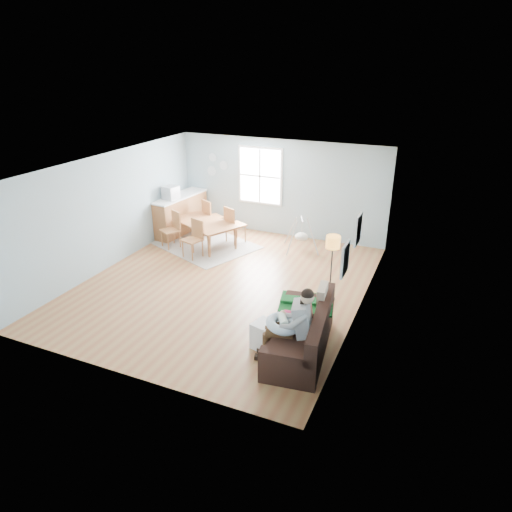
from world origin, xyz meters
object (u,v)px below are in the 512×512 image
at_px(chair_se, 195,236).
at_px(chair_ne, 233,222).
at_px(chair_nw, 210,215).
at_px(floor_lamp, 333,247).
at_px(monitor, 171,193).
at_px(chair_sw, 173,227).
at_px(baby_swing, 301,236).
at_px(father, 293,322).
at_px(sofa, 303,336).
at_px(toddler, 302,308).
at_px(dining_table, 204,233).
at_px(storage_cube, 266,336).
at_px(counter, 180,214).

distance_m(chair_se, chair_ne, 1.30).
relative_size(chair_nw, chair_ne, 1.00).
height_order(floor_lamp, monitor, monitor).
relative_size(chair_sw, monitor, 2.17).
relative_size(chair_ne, baby_swing, 0.91).
xyz_separation_m(father, floor_lamp, (0.04, 2.30, 0.45)).
distance_m(father, baby_swing, 4.84).
xyz_separation_m(sofa, chair_sw, (-4.68, 3.19, 0.25)).
distance_m(father, chair_ne, 5.44).
bearing_deg(chair_nw, monitor, -148.85).
xyz_separation_m(chair_sw, chair_ne, (1.35, 0.86, 0.04)).
height_order(toddler, baby_swing, toddler).
xyz_separation_m(dining_table, chair_sw, (-0.68, -0.43, 0.23)).
relative_size(storage_cube, chair_nw, 0.51).
xyz_separation_m(dining_table, chair_ne, (0.68, 0.43, 0.27)).
height_order(storage_cube, chair_ne, chair_ne).
height_order(chair_se, chair_nw, chair_nw).
relative_size(chair_se, counter, 0.48).
relative_size(dining_table, chair_se, 1.90).
bearing_deg(counter, dining_table, -28.72).
bearing_deg(storage_cube, toddler, 35.02).
distance_m(chair_ne, monitor, 1.94).
relative_size(counter, monitor, 4.49).
relative_size(father, storage_cube, 2.59).
height_order(toddler, chair_ne, toddler).
xyz_separation_m(dining_table, baby_swing, (2.55, 0.69, 0.07)).
bearing_deg(father, sofa, 73.64).
relative_size(chair_sw, counter, 0.48).
xyz_separation_m(toddler, chair_nw, (-4.11, 4.22, -0.13)).
bearing_deg(chair_sw, toddler, -33.28).
relative_size(chair_se, chair_nw, 0.95).
distance_m(father, dining_table, 5.57).
height_order(sofa, counter, counter).
height_order(dining_table, baby_swing, baby_swing).
bearing_deg(father, chair_ne, 126.52).
bearing_deg(dining_table, chair_ne, 58.92).
height_order(father, chair_sw, father).
bearing_deg(chair_nw, chair_ne, -21.90).
distance_m(chair_sw, monitor, 1.08).
relative_size(toddler, chair_ne, 0.83).
height_order(sofa, baby_swing, baby_swing).
bearing_deg(sofa, chair_sw, 145.71).
relative_size(counter, baby_swing, 1.78).
relative_size(chair_sw, baby_swing, 0.86).
relative_size(storage_cube, chair_sw, 0.54).
height_order(storage_cube, dining_table, dining_table).
bearing_deg(dining_table, monitor, -164.90).
bearing_deg(dining_table, counter, 178.02).
bearing_deg(toddler, storage_cube, -144.98).
bearing_deg(chair_nw, floor_lamp, -30.21).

